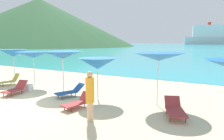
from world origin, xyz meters
name	(u,v)px	position (x,y,z in m)	size (l,w,h in m)	color
ground_plane	(121,76)	(0.00, 10.00, -0.15)	(50.00, 100.00, 0.30)	beige
ocean_water	(217,45)	(0.00, 228.97, 0.01)	(650.00, 440.00, 0.02)	#2DADBC
headland_hill	(40,22)	(-98.70, 89.17, 15.27)	(122.75, 122.75, 30.53)	#2D5B33
umbrella_2	(13,53)	(-5.30, 3.51, 2.01)	(1.89, 1.89, 2.27)	silver
umbrella_3	(33,55)	(-2.60, 2.97, 2.00)	(2.32, 2.32, 2.20)	silver
umbrella_4	(63,55)	(-0.12, 2.89, 2.07)	(2.25, 2.25, 2.29)	silver
umbrella_5	(98,64)	(2.49, 2.44, 1.77)	(1.97, 1.97, 2.04)	silver
umbrella_6	(158,57)	(5.27, 3.00, 2.16)	(2.22, 2.22, 2.34)	silver
lounge_chair_0	(175,109)	(6.26, 1.95, 0.30)	(1.15, 1.62, 0.64)	#A53333
lounge_chair_1	(10,80)	(-4.49, 2.54, 0.29)	(0.73, 1.40, 0.70)	#D8BF4C
lounge_chair_2	(15,89)	(-1.99, 1.17, 0.31)	(0.84, 1.51, 0.67)	#A53333
lounge_chair_4	(70,91)	(0.98, 2.17, 0.31)	(1.07, 1.58, 0.64)	#1E478C
lounge_chair_7	(77,102)	(2.39, 0.98, 0.26)	(0.78, 1.39, 0.60)	#A53333
beachgoer_0	(90,95)	(3.72, 0.06, 0.96)	(0.30, 0.30, 1.79)	#DBAA84
cooler_box	(28,87)	(-2.15, 2.08, 0.17)	(0.50, 0.36, 0.34)	white
cruise_ship	(217,36)	(-1.43, 245.06, 9.30)	(67.24, 24.16, 23.98)	silver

